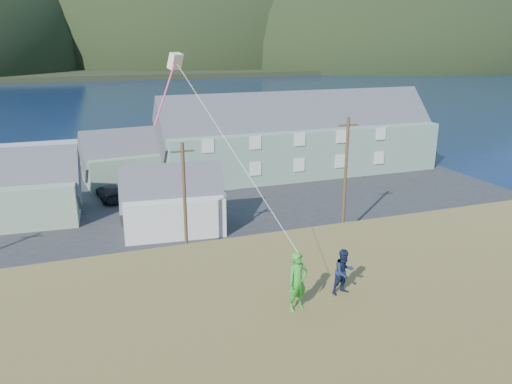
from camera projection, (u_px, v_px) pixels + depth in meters
ground at (180, 270)px, 33.94m from camera, size 900.00×900.00×0.00m
grass_strip at (186, 282)px, 32.13m from camera, size 110.00×8.00×0.10m
waterfront_lot at (145, 198)px, 49.22m from camera, size 72.00×36.00×0.12m
wharf at (77, 151)px, 67.86m from camera, size 26.00×14.00×0.90m
far_shore at (80, 62)px, 330.58m from camera, size 900.00×320.00×2.00m
far_hills at (145, 63)px, 296.26m from camera, size 760.00×265.00×143.00m
lodge at (299, 136)px, 57.69m from camera, size 32.31×9.16×11.35m
shed_palegreen_near at (16, 190)px, 42.18m from camera, size 10.84×7.28×7.60m
shed_white at (173, 201)px, 40.29m from camera, size 8.76×6.29×6.60m
shed_palegreen_far at (133, 158)px, 54.05m from camera, size 11.30×7.24×7.19m
utility_poles at (150, 202)px, 33.45m from camera, size 32.83×0.24×9.42m
parked_cars at (49, 186)px, 50.22m from camera, size 23.76×12.66×1.55m
kite_flyer_green at (298, 282)px, 14.85m from camera, size 0.76×0.60×1.84m
kite_flyer_navy at (344, 272)px, 15.84m from camera, size 0.81×0.67×1.51m
kite_rig at (175, 68)px, 17.12m from camera, size 1.79×3.10×8.01m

